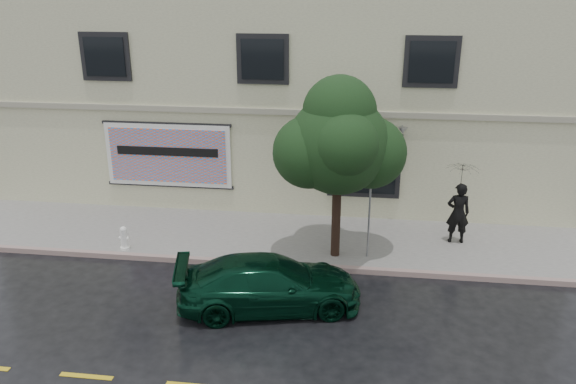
# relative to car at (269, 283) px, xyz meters

# --- Properties ---
(ground) EXTENTS (90.00, 90.00, 0.00)m
(ground) POSITION_rel_car_xyz_m (-1.02, 0.49, -0.64)
(ground) COLOR black
(ground) RESTS_ON ground
(sidewalk) EXTENTS (20.00, 3.50, 0.15)m
(sidewalk) POSITION_rel_car_xyz_m (-1.02, 3.74, -0.56)
(sidewalk) COLOR #989590
(sidewalk) RESTS_ON ground
(curb) EXTENTS (20.00, 0.18, 0.16)m
(curb) POSITION_rel_car_xyz_m (-1.02, 1.99, -0.56)
(curb) COLOR gray
(curb) RESTS_ON ground
(building) EXTENTS (20.00, 8.12, 7.00)m
(building) POSITION_rel_car_xyz_m (-1.01, 9.48, 2.86)
(building) COLOR beige
(building) RESTS_ON ground
(billboard) EXTENTS (4.30, 0.16, 2.20)m
(billboard) POSITION_rel_car_xyz_m (-4.22, 5.40, 1.42)
(billboard) COLOR white
(billboard) RESTS_ON ground
(car) EXTENTS (4.68, 2.85, 1.27)m
(car) POSITION_rel_car_xyz_m (0.00, 0.00, 0.00)
(car) COLOR black
(car) RESTS_ON ground
(pedestrian) EXTENTS (0.69, 0.48, 1.84)m
(pedestrian) POSITION_rel_car_xyz_m (4.94, 4.00, 0.43)
(pedestrian) COLOR black
(pedestrian) RESTS_ON sidewalk
(umbrella) EXTENTS (1.32, 1.32, 0.75)m
(umbrella) POSITION_rel_car_xyz_m (4.94, 4.00, 1.73)
(umbrella) COLOR black
(umbrella) RESTS_ON pedestrian
(street_tree) EXTENTS (2.68, 2.68, 4.57)m
(street_tree) POSITION_rel_car_xyz_m (1.45, 2.69, 2.73)
(street_tree) COLOR black
(street_tree) RESTS_ON sidewalk
(fire_hydrant) EXTENTS (0.29, 0.27, 0.70)m
(fire_hydrant) POSITION_rel_car_xyz_m (-4.59, 2.29, -0.15)
(fire_hydrant) COLOR white
(fire_hydrant) RESTS_ON sidewalk
(sign_pole) EXTENTS (0.30, 0.14, 2.56)m
(sign_pole) POSITION_rel_car_xyz_m (2.35, 2.71, 1.05)
(sign_pole) COLOR gray
(sign_pole) RESTS_ON sidewalk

